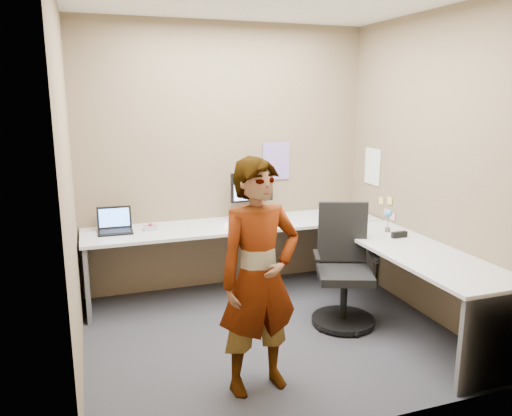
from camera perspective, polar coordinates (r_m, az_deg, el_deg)
name	(u,v)px	position (r m, az deg, el deg)	size (l,w,h in m)	color
ground	(269,334)	(4.37, 1.55, -14.21)	(3.00, 3.00, 0.00)	#222327
wall_back	(226,158)	(5.18, -3.42, 5.69)	(3.00, 3.00, 0.00)	brown
wall_right	(429,169)	(4.69, 19.15, 4.28)	(2.70, 2.70, 0.00)	brown
wall_left	(69,188)	(3.71, -20.61, 2.11)	(2.70, 2.70, 0.00)	brown
desk	(300,250)	(4.64, 5.00, -4.80)	(2.98, 2.58, 0.73)	#ACACAC
paper_ream	(253,217)	(5.16, -0.38, -0.98)	(0.28, 0.21, 0.06)	red
monitor	(252,189)	(5.12, -0.45, 2.15)	(0.46, 0.15, 0.43)	black
laptop	(115,226)	(4.87, -15.82, -1.95)	(0.32, 0.27, 0.23)	black
trackball_mouse	(150,227)	(4.85, -11.98, -2.19)	(0.12, 0.08, 0.07)	#B7B7BC
origami	(226,224)	(4.85, -3.41, -1.89)	(0.10, 0.10, 0.06)	white
stapler	(399,235)	(4.68, 16.06, -2.94)	(0.15, 0.04, 0.06)	black
flower	(388,217)	(4.82, 14.88, -1.01)	(0.07, 0.07, 0.22)	brown
calendar_purple	(276,161)	(5.34, 2.34, 5.39)	(0.30, 0.01, 0.40)	#846BB7
calendar_white	(372,166)	(5.43, 13.17, 4.64)	(0.01, 0.28, 0.38)	white
sticky_note_a	(390,201)	(5.19, 15.04, 0.81)	(0.01, 0.07, 0.07)	#F2E059
sticky_note_b	(386,212)	(5.25, 14.66, -0.47)	(0.01, 0.07, 0.07)	pink
sticky_note_c	(393,217)	(5.16, 15.37, -0.97)	(0.01, 0.07, 0.07)	pink
sticky_note_d	(381,201)	(5.31, 14.13, 0.81)	(0.01, 0.07, 0.07)	#F2E059
office_chair	(343,276)	(4.50, 9.96, -7.68)	(0.60, 0.59, 1.04)	black
person	(259,278)	(3.34, 0.37, -7.95)	(0.58, 0.38, 1.60)	#999399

